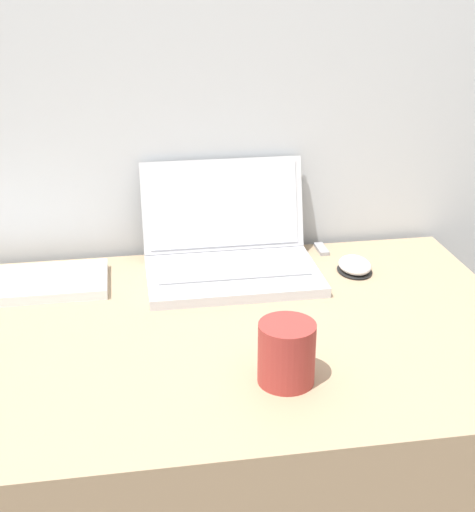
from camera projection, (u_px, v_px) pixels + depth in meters
wall_back at (178, 27)px, 1.42m from camera, size 7.00×0.04×2.50m
desk at (210, 502)px, 1.40m from camera, size 1.15×0.71×0.78m
laptop at (229, 250)px, 1.46m from camera, size 0.34×0.28×0.21m
drink_cup at (287, 352)px, 1.08m from camera, size 0.09×0.09×0.10m
computer_mouse at (355, 266)px, 1.47m from camera, size 0.07×0.09×0.03m
usb_stick at (321, 249)px, 1.58m from camera, size 0.02×0.06×0.01m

